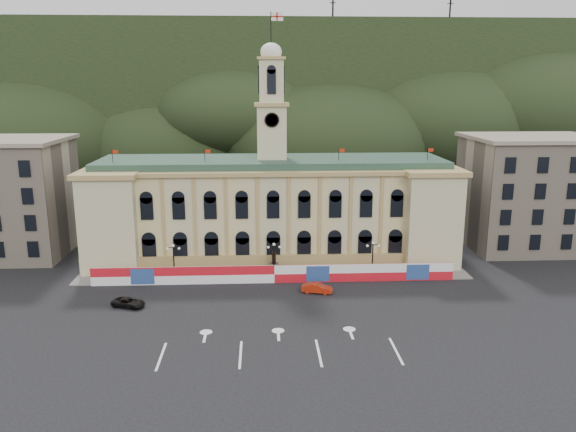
{
  "coord_description": "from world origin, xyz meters",
  "views": [
    {
      "loc": [
        -1.74,
        -58.41,
        26.82
      ],
      "look_at": [
        2.02,
        18.0,
        8.77
      ],
      "focal_mm": 35.0,
      "sensor_mm": 36.0,
      "label": 1
    }
  ],
  "objects_px": {
    "statue": "(274,268)",
    "black_suv": "(129,303)",
    "lamp_center": "(274,257)",
    "red_sedan": "(317,288)"
  },
  "relations": [
    {
      "from": "statue",
      "to": "lamp_center",
      "type": "distance_m",
      "value": 2.14
    },
    {
      "from": "black_suv",
      "to": "lamp_center",
      "type": "bearing_deg",
      "value": -42.6
    },
    {
      "from": "statue",
      "to": "black_suv",
      "type": "bearing_deg",
      "value": -149.41
    },
    {
      "from": "statue",
      "to": "black_suv",
      "type": "relative_size",
      "value": 0.82
    },
    {
      "from": "lamp_center",
      "to": "black_suv",
      "type": "height_order",
      "value": "lamp_center"
    },
    {
      "from": "black_suv",
      "to": "red_sedan",
      "type": "bearing_deg",
      "value": -62.08
    },
    {
      "from": "lamp_center",
      "to": "red_sedan",
      "type": "xyz_separation_m",
      "value": [
        5.5,
        -6.12,
        -2.41
      ]
    },
    {
      "from": "red_sedan",
      "to": "black_suv",
      "type": "distance_m",
      "value": 23.97
    },
    {
      "from": "lamp_center",
      "to": "black_suv",
      "type": "distance_m",
      "value": 20.8
    },
    {
      "from": "statue",
      "to": "red_sedan",
      "type": "height_order",
      "value": "statue"
    }
  ]
}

